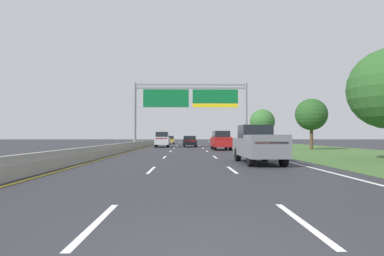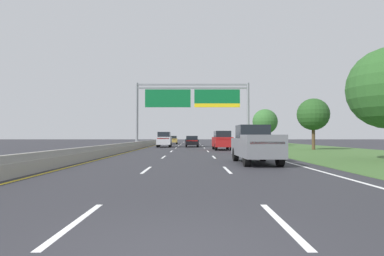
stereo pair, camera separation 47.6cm
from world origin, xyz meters
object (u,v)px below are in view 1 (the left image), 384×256
at_px(overhead_sign_gantry, 191,101).
at_px(car_darkgreen_centre_lane_sedan, 188,140).
at_px(car_gold_left_lane_sedan, 170,140).
at_px(pickup_truck_grey, 258,144).
at_px(car_black_centre_lane_sedan, 190,141).
at_px(car_silver_left_lane_suv, 162,139).
at_px(car_red_right_lane_suv, 221,140).
at_px(roadside_tree_mid, 311,115).
at_px(roadside_tree_far, 262,122).

relative_size(overhead_sign_gantry, car_darkgreen_centre_lane_sedan, 3.42).
bearing_deg(car_gold_left_lane_sedan, overhead_sign_gantry, -170.56).
bearing_deg(pickup_truck_grey, car_black_centre_lane_sedan, 6.29).
bearing_deg(car_gold_left_lane_sedan, car_silver_left_lane_suv, 178.40).
xyz_separation_m(overhead_sign_gantry, car_silver_left_lane_suv, (-3.94, 2.71, -5.04)).
bearing_deg(car_darkgreen_centre_lane_sedan, car_silver_left_lane_suv, 162.26).
bearing_deg(car_red_right_lane_suv, roadside_tree_mid, -89.47).
bearing_deg(car_black_centre_lane_sedan, overhead_sign_gantry, -179.26).
distance_m(pickup_truck_grey, car_black_centre_lane_sedan, 27.81).
bearing_deg(car_black_centre_lane_sedan, roadside_tree_far, -60.60).
bearing_deg(roadside_tree_far, car_black_centre_lane_sedan, -150.16).
bearing_deg(car_darkgreen_centre_lane_sedan, car_red_right_lane_suv, -170.41).
xyz_separation_m(car_gold_left_lane_sedan, car_silver_left_lane_suv, (-0.12, -17.60, 0.28)).
bearing_deg(car_darkgreen_centre_lane_sedan, roadside_tree_far, -108.91).
bearing_deg(overhead_sign_gantry, roadside_tree_far, 40.54).
bearing_deg(car_darkgreen_centre_lane_sedan, roadside_tree_mid, -146.00).
height_order(pickup_truck_grey, car_darkgreen_centre_lane_sedan, pickup_truck_grey).
relative_size(roadside_tree_mid, roadside_tree_far, 0.97).
relative_size(overhead_sign_gantry, car_black_centre_lane_sedan, 3.41).
distance_m(car_darkgreen_centre_lane_sedan, car_black_centre_lane_sedan, 10.97).
height_order(car_silver_left_lane_suv, roadside_tree_far, roadside_tree_far).
bearing_deg(car_gold_left_lane_sedan, car_darkgreen_centre_lane_sedan, -150.81).
height_order(overhead_sign_gantry, car_red_right_lane_suv, overhead_sign_gantry).
xyz_separation_m(car_darkgreen_centre_lane_sedan, car_red_right_lane_suv, (3.56, -20.77, 0.28)).
distance_m(overhead_sign_gantry, car_gold_left_lane_sedan, 21.35).
bearing_deg(pickup_truck_grey, car_silver_left_lane_suv, 14.33).
bearing_deg(car_silver_left_lane_suv, car_black_centre_lane_sedan, -82.26).
distance_m(pickup_truck_grey, car_red_right_lane_suv, 17.77).
bearing_deg(roadside_tree_mid, car_darkgreen_centre_lane_sedan, 124.15).
bearing_deg(roadside_tree_far, pickup_truck_grey, -103.62).
height_order(overhead_sign_gantry, car_silver_left_lane_suv, overhead_sign_gantry).
bearing_deg(car_silver_left_lane_suv, overhead_sign_gantry, -125.48).
bearing_deg(car_red_right_lane_suv, overhead_sign_gantry, 25.74).
distance_m(car_gold_left_lane_sedan, roadside_tree_mid, 31.89).
height_order(pickup_truck_grey, car_silver_left_lane_suv, pickup_truck_grey).
relative_size(car_red_right_lane_suv, roadside_tree_mid, 0.82).
relative_size(car_gold_left_lane_sedan, car_silver_left_lane_suv, 0.94).
relative_size(pickup_truck_grey, car_darkgreen_centre_lane_sedan, 1.23).
relative_size(pickup_truck_grey, roadside_tree_mid, 0.94).
bearing_deg(car_red_right_lane_suv, roadside_tree_far, -28.38).
bearing_deg(car_red_right_lane_suv, car_silver_left_lane_suv, 37.00).
bearing_deg(overhead_sign_gantry, pickup_truck_grey, -81.73).
height_order(car_red_right_lane_suv, car_silver_left_lane_suv, same).
bearing_deg(pickup_truck_grey, car_gold_left_lane_sedan, 8.23).
relative_size(car_black_centre_lane_sedan, roadside_tree_mid, 0.76).
distance_m(car_darkgreen_centre_lane_sedan, car_silver_left_lane_suv, 12.13).
xyz_separation_m(overhead_sign_gantry, car_gold_left_lane_sedan, (-3.82, 20.32, -5.32)).
height_order(car_darkgreen_centre_lane_sedan, roadside_tree_mid, roadside_tree_mid).
distance_m(car_red_right_lane_suv, roadside_tree_mid, 10.72).
bearing_deg(roadside_tree_far, car_red_right_lane_suv, -117.26).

